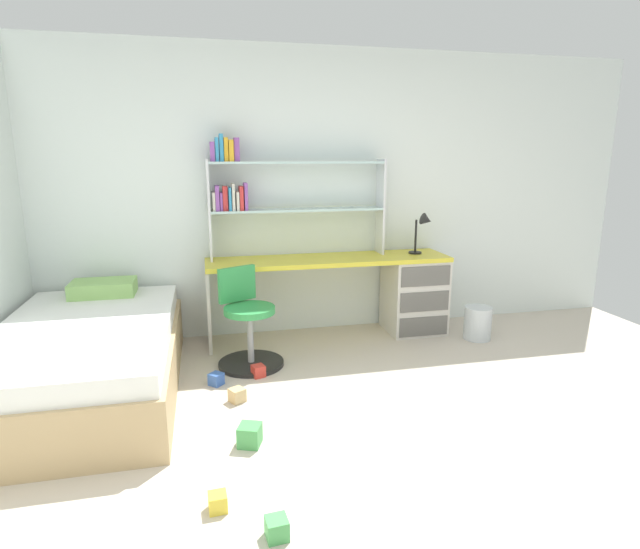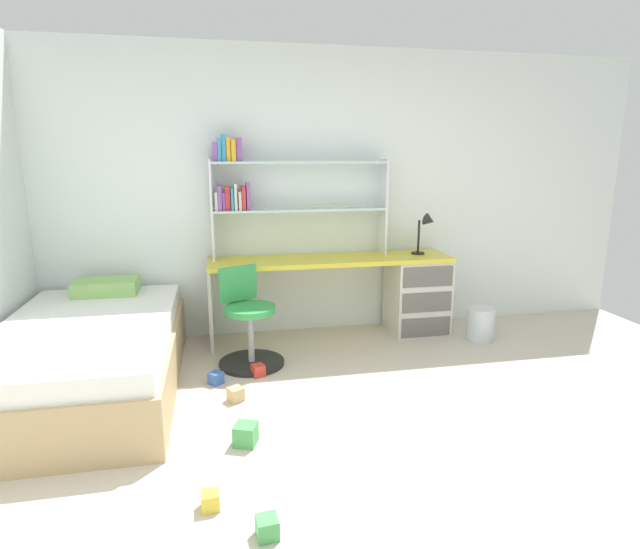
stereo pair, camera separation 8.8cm
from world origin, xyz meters
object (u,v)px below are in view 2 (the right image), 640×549
(desk_lamp, at_px, (427,227))
(bed_platform, at_px, (89,356))
(bookshelf_hutch, at_px, (273,188))
(toy_block_green_5, at_px, (246,434))
(toy_block_yellow_1, at_px, (210,500))
(toy_block_green_0, at_px, (267,528))
(toy_block_red_2, at_px, (258,370))
(waste_bin, at_px, (481,324))
(swivel_chair, at_px, (249,327))
(toy_block_natural_3, at_px, (236,394))
(desk, at_px, (393,289))
(toy_block_blue_4, at_px, (216,378))

(desk_lamp, xyz_separation_m, bed_platform, (-2.80, -0.73, -0.74))
(bookshelf_hutch, distance_m, toy_block_green_5, 2.25)
(toy_block_yellow_1, bearing_deg, toy_block_green_0, -44.13)
(toy_block_red_2, bearing_deg, toy_block_green_5, -99.01)
(desk_lamp, distance_m, waste_bin, 1.01)
(toy_block_green_0, bearing_deg, bed_platform, 122.66)
(swivel_chair, bearing_deg, waste_bin, 3.44)
(bed_platform, xyz_separation_m, toy_block_green_0, (1.08, -1.69, -0.21))
(swivel_chair, relative_size, toy_block_green_5, 6.28)
(swivel_chair, xyz_separation_m, toy_block_natural_3, (-0.14, -0.63, -0.26))
(swivel_chair, relative_size, bed_platform, 0.38)
(swivel_chair, distance_m, bed_platform, 1.17)
(desk, xyz_separation_m, toy_block_yellow_1, (-1.67, -2.19, -0.38))
(waste_bin, bearing_deg, toy_block_green_0, -135.82)
(desk, height_order, bed_platform, desk)
(bookshelf_hutch, bearing_deg, bed_platform, -148.18)
(toy_block_yellow_1, bearing_deg, toy_block_blue_4, 88.75)
(desk_lamp, xyz_separation_m, swivel_chair, (-1.67, -0.46, -0.70))
(desk, xyz_separation_m, toy_block_blue_4, (-1.64, -0.81, -0.38))
(toy_block_green_5, bearing_deg, toy_block_green_0, -86.39)
(bookshelf_hutch, distance_m, swivel_chair, 1.25)
(bookshelf_hutch, relative_size, toy_block_natural_3, 16.90)
(bookshelf_hutch, relative_size, toy_block_green_0, 16.56)
(toy_block_blue_4, bearing_deg, bookshelf_hutch, 59.64)
(desk, bearing_deg, toy_block_blue_4, -153.72)
(toy_block_green_0, distance_m, toy_block_natural_3, 1.33)
(toy_block_green_0, bearing_deg, toy_block_blue_4, 97.60)
(waste_bin, height_order, toy_block_natural_3, waste_bin)
(swivel_chair, xyz_separation_m, toy_block_yellow_1, (-0.30, -1.72, -0.26))
(toy_block_red_2, xyz_separation_m, toy_block_blue_4, (-0.32, -0.08, -0.00))
(bed_platform, height_order, waste_bin, bed_platform)
(desk, xyz_separation_m, toy_block_red_2, (-1.32, -0.73, -0.38))
(toy_block_red_2, bearing_deg, bookshelf_hutch, 74.67)
(bookshelf_hutch, xyz_separation_m, bed_platform, (-1.42, -0.88, -1.10))
(bed_platform, bearing_deg, swivel_chair, 13.33)
(bookshelf_hutch, distance_m, toy_block_yellow_1, 2.74)
(bookshelf_hutch, height_order, toy_block_yellow_1, bookshelf_hutch)
(toy_block_green_0, bearing_deg, desk, 59.66)
(toy_block_green_0, height_order, toy_block_natural_3, toy_block_green_0)
(bed_platform, bearing_deg, desk_lamp, 14.63)
(toy_block_yellow_1, height_order, toy_block_blue_4, toy_block_blue_4)
(desk, height_order, swivel_chair, swivel_chair)
(toy_block_natural_3, height_order, toy_block_blue_4, toy_block_natural_3)
(bookshelf_hutch, height_order, desk_lamp, bookshelf_hutch)
(swivel_chair, height_order, toy_block_green_0, swivel_chair)
(swivel_chair, bearing_deg, toy_block_red_2, -79.73)
(bookshelf_hutch, relative_size, bed_platform, 0.77)
(swivel_chair, bearing_deg, toy_block_yellow_1, -99.88)
(bed_platform, bearing_deg, toy_block_blue_4, -4.32)
(toy_block_blue_4, bearing_deg, toy_block_yellow_1, -91.25)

